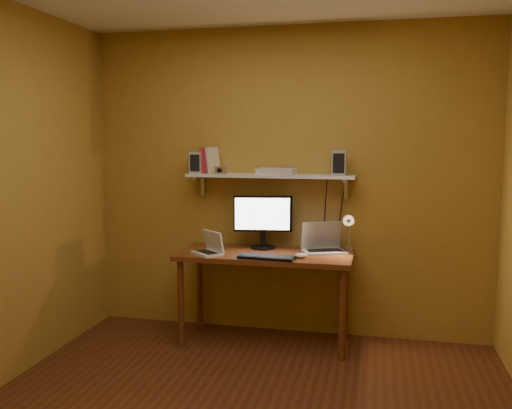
% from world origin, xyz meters
% --- Properties ---
extents(room, '(3.44, 3.24, 2.64)m').
position_xyz_m(room, '(0.00, 0.00, 1.30)').
color(room, '#512D15').
rests_on(room, ground).
extents(desk, '(1.40, 0.60, 0.75)m').
position_xyz_m(desk, '(-0.12, 1.28, 0.66)').
color(desk, brown).
rests_on(desk, ground).
extents(wall_shelf, '(1.40, 0.25, 0.21)m').
position_xyz_m(wall_shelf, '(-0.12, 1.47, 1.36)').
color(wall_shelf, silver).
rests_on(wall_shelf, room).
extents(monitor, '(0.49, 0.24, 0.45)m').
position_xyz_m(monitor, '(-0.18, 1.46, 1.00)').
color(monitor, black).
rests_on(monitor, desk).
extents(laptop, '(0.39, 0.35, 0.24)m').
position_xyz_m(laptop, '(0.33, 1.42, 0.82)').
color(laptop, '#999BA2').
rests_on(laptop, desk).
extents(netbook, '(0.30, 0.29, 0.19)m').
position_xyz_m(netbook, '(-0.55, 1.14, 0.80)').
color(netbook, silver).
rests_on(netbook, desk).
extents(keyboard, '(0.45, 0.18, 0.02)m').
position_xyz_m(keyboard, '(-0.07, 1.07, 0.76)').
color(keyboard, black).
rests_on(keyboard, desk).
extents(mouse, '(0.12, 0.10, 0.04)m').
position_xyz_m(mouse, '(0.19, 1.15, 0.77)').
color(mouse, silver).
rests_on(mouse, desk).
extents(desk_lamp, '(0.09, 0.23, 0.38)m').
position_xyz_m(desk_lamp, '(0.54, 1.41, 0.96)').
color(desk_lamp, silver).
rests_on(desk_lamp, desk).
extents(speaker_left, '(0.11, 0.11, 0.18)m').
position_xyz_m(speaker_left, '(-0.76, 1.46, 1.47)').
color(speaker_left, '#999BA2').
rests_on(speaker_left, wall_shelf).
extents(speaker_right, '(0.11, 0.11, 0.20)m').
position_xyz_m(speaker_right, '(0.44, 1.46, 1.48)').
color(speaker_right, '#999BA2').
rests_on(speaker_right, wall_shelf).
extents(books, '(0.16, 0.16, 0.22)m').
position_xyz_m(books, '(-0.66, 1.50, 1.49)').
color(books, '#C13D1F').
rests_on(books, wall_shelf).
extents(shelf_camera, '(0.11, 0.06, 0.06)m').
position_xyz_m(shelf_camera, '(-0.53, 1.40, 1.41)').
color(shelf_camera, silver).
rests_on(shelf_camera, wall_shelf).
extents(router, '(0.33, 0.24, 0.05)m').
position_xyz_m(router, '(-0.06, 1.46, 1.40)').
color(router, silver).
rests_on(router, wall_shelf).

